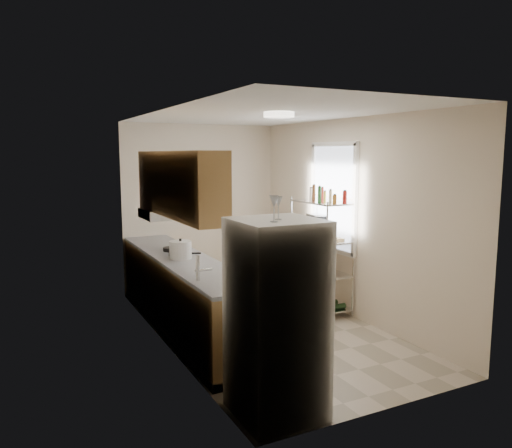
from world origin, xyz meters
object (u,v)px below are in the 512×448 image
(rice_cooker, at_px, (181,250))
(espresso_machine, at_px, (316,225))
(refrigerator, at_px, (276,319))
(cutting_board, at_px, (323,238))
(frying_pan_large, at_px, (179,254))

(rice_cooker, distance_m, espresso_machine, 1.98)
(refrigerator, xyz_separation_m, rice_cooker, (-0.08, 2.21, 0.19))
(refrigerator, xyz_separation_m, cutting_board, (1.84, 2.02, 0.21))
(refrigerator, xyz_separation_m, espresso_machine, (1.89, 2.29, 0.35))
(rice_cooker, bearing_deg, espresso_machine, 2.35)
(espresso_machine, bearing_deg, rice_cooker, -171.55)
(cutting_board, relative_size, espresso_machine, 1.45)
(rice_cooker, relative_size, frying_pan_large, 1.11)
(rice_cooker, bearing_deg, refrigerator, -87.93)
(refrigerator, xyz_separation_m, frying_pan_large, (-0.05, 2.39, 0.11))
(rice_cooker, relative_size, espresso_machine, 0.84)
(frying_pan_large, relative_size, espresso_machine, 0.76)
(cutting_board, xyz_separation_m, espresso_machine, (0.06, 0.27, 0.14))
(frying_pan_large, height_order, espresso_machine, espresso_machine)
(frying_pan_large, relative_size, cutting_board, 0.52)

